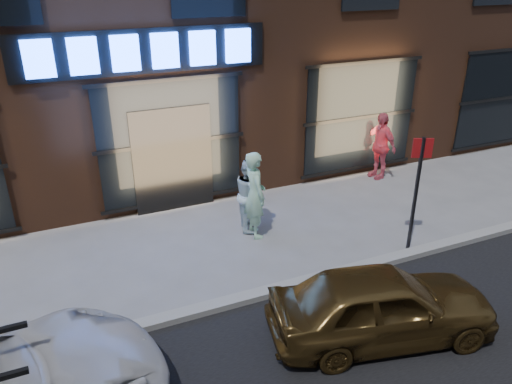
# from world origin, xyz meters

# --- Properties ---
(ground) EXTENTS (90.00, 90.00, 0.00)m
(ground) POSITION_xyz_m (0.00, 0.00, 0.00)
(ground) COLOR slate
(ground) RESTS_ON ground
(curb) EXTENTS (60.00, 0.25, 0.12)m
(curb) POSITION_xyz_m (0.00, 0.00, 0.06)
(curb) COLOR gray
(curb) RESTS_ON ground
(man_bowtie) EXTENTS (0.46, 0.69, 1.85)m
(man_bowtie) POSITION_xyz_m (1.19, 2.03, 0.93)
(man_bowtie) COLOR #B6EFD2
(man_bowtie) RESTS_ON ground
(man_cap) EXTENTS (0.76, 0.89, 1.57)m
(man_cap) POSITION_xyz_m (1.22, 2.36, 0.78)
(man_cap) COLOR white
(man_cap) RESTS_ON ground
(passerby) EXTENTS (0.57, 1.08, 1.76)m
(passerby) POSITION_xyz_m (5.43, 3.58, 0.88)
(passerby) COLOR #E05C6F
(passerby) RESTS_ON ground
(gold_sedan) EXTENTS (3.63, 2.08, 1.16)m
(gold_sedan) POSITION_xyz_m (1.68, -1.61, 0.58)
(gold_sedan) COLOR brown
(gold_sedan) RESTS_ON ground
(sign_post) EXTENTS (0.36, 0.18, 2.35)m
(sign_post) POSITION_xyz_m (3.77, 0.26, 1.42)
(sign_post) COLOR #262628
(sign_post) RESTS_ON ground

